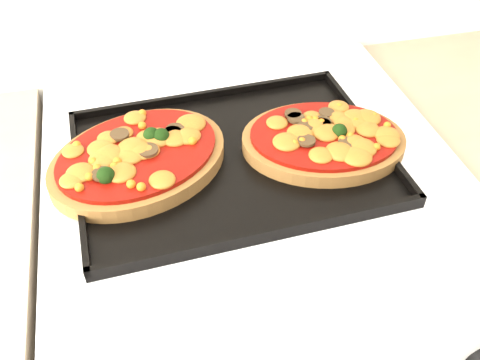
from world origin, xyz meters
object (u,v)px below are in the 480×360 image
object	(u,v)px
pizza_left	(138,157)
pizza_right	(324,138)
stove	(250,335)
baking_tray	(231,156)

from	to	relation	value
pizza_left	pizza_right	distance (m)	0.26
stove	baking_tray	distance (m)	0.47
pizza_left	pizza_right	size ratio (longest dim) A/B	1.08
baking_tray	pizza_left	xyz separation A→B (m)	(-0.13, 0.01, 0.02)
pizza_left	pizza_right	world-z (taller)	pizza_left
stove	pizza_right	bearing A→B (deg)	0.71
stove	baking_tray	bearing A→B (deg)	156.57
stove	baking_tray	size ratio (longest dim) A/B	2.10
stove	pizza_left	xyz separation A→B (m)	(-0.16, 0.02, 0.48)
baking_tray	pizza_right	size ratio (longest dim) A/B	1.85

